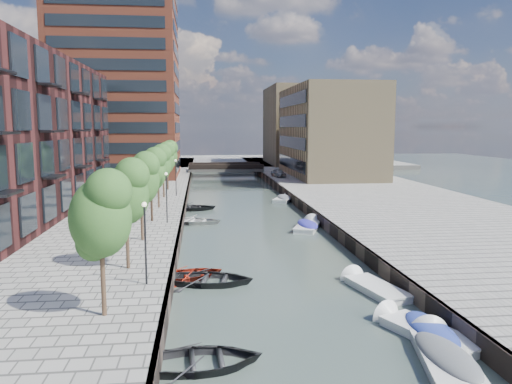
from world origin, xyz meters
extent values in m
plane|color=#38473F|center=(0.00, 40.00, 0.00)|extent=(300.00, 300.00, 0.00)
cube|color=gray|center=(16.00, 40.00, 0.50)|extent=(20.00, 140.00, 1.00)
cube|color=#332823|center=(-6.10, 40.00, 0.50)|extent=(0.25, 140.00, 1.00)
cube|color=#332823|center=(6.10, 40.00, 0.50)|extent=(0.25, 140.00, 1.00)
cube|color=gray|center=(0.00, 100.00, 0.50)|extent=(80.00, 40.00, 1.00)
cube|color=black|center=(-20.00, 30.00, 8.00)|extent=(8.00, 38.00, 14.00)
cube|color=brown|center=(-17.00, 65.00, 16.00)|extent=(18.00, 18.00, 30.00)
cube|color=#94805A|center=(16.00, 62.00, 8.00)|extent=(12.00, 25.00, 14.00)
cube|color=#94805A|center=(16.00, 88.00, 9.00)|extent=(12.00, 20.00, 16.00)
cube|color=gray|center=(0.00, 72.00, 1.30)|extent=(13.00, 6.00, 0.60)
cube|color=#332823|center=(0.00, 69.20, 1.90)|extent=(13.00, 0.40, 0.80)
cube|color=#332823|center=(0.00, 74.80, 1.90)|extent=(13.00, 0.40, 0.80)
cylinder|color=#382619|center=(-8.50, 4.00, 2.60)|extent=(0.20, 0.20, 3.20)
ellipsoid|color=#21471A|center=(-8.50, 4.00, 5.33)|extent=(2.50, 2.50, 3.25)
cylinder|color=#382619|center=(-8.50, 11.00, 2.60)|extent=(0.20, 0.20, 3.20)
ellipsoid|color=#21471A|center=(-8.50, 11.00, 5.33)|extent=(2.50, 2.50, 3.25)
cylinder|color=#382619|center=(-8.50, 18.00, 2.60)|extent=(0.20, 0.20, 3.20)
ellipsoid|color=#21471A|center=(-8.50, 18.00, 5.33)|extent=(2.50, 2.50, 3.25)
cylinder|color=#382619|center=(-8.50, 25.00, 2.60)|extent=(0.20, 0.20, 3.20)
ellipsoid|color=#21471A|center=(-8.50, 25.00, 5.33)|extent=(2.50, 2.50, 3.25)
cylinder|color=#382619|center=(-8.50, 32.00, 2.60)|extent=(0.20, 0.20, 3.20)
ellipsoid|color=#21471A|center=(-8.50, 32.00, 5.33)|extent=(2.50, 2.50, 3.25)
cylinder|color=#382619|center=(-8.50, 39.00, 2.60)|extent=(0.20, 0.20, 3.20)
ellipsoid|color=#21471A|center=(-8.50, 39.00, 5.33)|extent=(2.50, 2.50, 3.25)
cylinder|color=#382619|center=(-8.50, 46.00, 2.60)|extent=(0.20, 0.20, 3.20)
ellipsoid|color=#21471A|center=(-8.50, 46.00, 5.33)|extent=(2.50, 2.50, 3.25)
cylinder|color=black|center=(-7.20, 8.00, 3.00)|extent=(0.10, 0.10, 4.00)
sphere|color=#FFF2CC|center=(-7.20, 8.00, 5.00)|extent=(0.24, 0.24, 0.24)
cylinder|color=black|center=(-7.20, 24.00, 3.00)|extent=(0.10, 0.10, 4.00)
sphere|color=#FFF2CC|center=(-7.20, 24.00, 5.00)|extent=(0.24, 0.24, 0.24)
cylinder|color=black|center=(-7.20, 40.00, 3.00)|extent=(0.10, 0.10, 4.00)
sphere|color=#FFF2CC|center=(-7.20, 40.00, 5.00)|extent=(0.24, 0.24, 0.24)
imported|color=#242427|center=(-4.56, 1.00, 0.00)|extent=(4.86, 3.62, 0.96)
imported|color=#232426|center=(-4.04, 10.76, 0.00)|extent=(5.54, 4.44, 1.02)
imported|color=maroon|center=(-5.18, 12.01, 0.00)|extent=(4.87, 4.14, 0.86)
imported|color=#BABAB8|center=(-5.04, 28.46, 0.00)|extent=(5.51, 4.49, 1.00)
imported|color=black|center=(-5.34, 36.02, 0.00)|extent=(5.12, 3.78, 1.02)
cube|color=white|center=(4.96, 2.37, 0.05)|extent=(3.23, 4.62, 0.61)
cube|color=white|center=(4.96, 2.37, 0.38)|extent=(3.34, 4.74, 0.09)
cone|color=white|center=(4.08, 4.36, 0.09)|extent=(1.81, 1.43, 1.61)
ellipsoid|color=#213597|center=(4.96, 2.37, 0.43)|extent=(2.99, 4.24, 0.53)
cube|color=silver|center=(4.39, 0.00, 0.05)|extent=(2.65, 4.84, 0.65)
cube|color=silver|center=(4.39, 0.00, 0.40)|extent=(2.75, 4.95, 0.10)
cone|color=silver|center=(4.89, 2.24, 0.10)|extent=(1.85, 1.24, 1.69)
ellipsoid|color=#525559|center=(4.39, 0.00, 0.45)|extent=(2.46, 4.43, 0.56)
cube|color=white|center=(4.78, 8.28, 0.05)|extent=(2.53, 4.45, 0.59)
cube|color=white|center=(4.78, 8.28, 0.36)|extent=(2.63, 4.56, 0.09)
cone|color=white|center=(4.27, 10.32, 0.09)|extent=(1.71, 1.18, 1.55)
cube|color=silver|center=(4.62, 24.90, 0.05)|extent=(3.17, 4.76, 0.63)
cube|color=silver|center=(4.62, 24.90, 0.39)|extent=(3.28, 4.88, 0.10)
cone|color=silver|center=(5.44, 26.98, 0.10)|extent=(1.85, 1.42, 1.65)
ellipsoid|color=#23229E|center=(4.62, 24.90, 0.44)|extent=(2.94, 4.36, 0.54)
cube|color=silver|center=(5.40, 41.40, 0.05)|extent=(3.31, 4.69, 0.62)
cube|color=silver|center=(5.40, 41.40, 0.38)|extent=(3.42, 4.81, 0.10)
cone|color=silver|center=(6.31, 43.41, 0.10)|extent=(1.84, 1.46, 1.63)
ellipsoid|color=#5D5D65|center=(5.40, 41.40, 0.43)|extent=(3.06, 4.30, 0.54)
imported|color=#9A9B9E|center=(7.62, 59.80, 1.62)|extent=(2.27, 3.88, 1.24)
camera|label=1|loc=(-4.47, -16.39, 8.75)|focal=35.00mm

